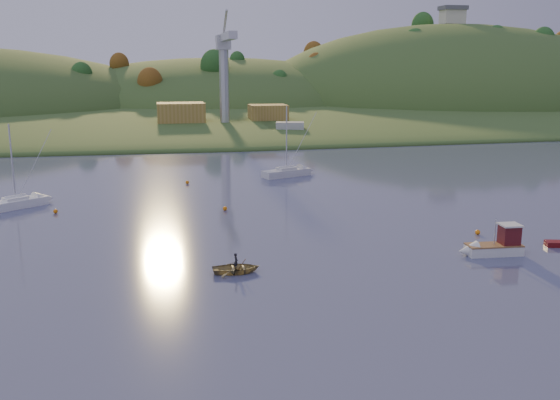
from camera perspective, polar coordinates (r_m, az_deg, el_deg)
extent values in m
cube|color=#345120|center=(257.03, -8.27, 8.74)|extent=(620.00, 220.00, 1.50)
ellipsoid|color=#345120|center=(192.35, -7.15, 7.51)|extent=(640.00, 150.00, 7.00)
ellipsoid|color=#345120|center=(237.92, -5.56, 8.51)|extent=(140.00, 120.00, 36.00)
ellipsoid|color=#345120|center=(247.15, 15.05, 8.29)|extent=(150.00, 130.00, 60.00)
cube|color=beige|center=(247.07, 15.49, 15.82)|extent=(8.00, 6.00, 5.00)
cube|color=#595960|center=(247.29, 15.54, 16.56)|extent=(9.00, 7.00, 1.50)
cube|color=slate|center=(150.14, -3.99, 6.61)|extent=(42.00, 16.00, 2.40)
cube|color=olive|center=(149.70, -9.04, 7.86)|extent=(11.00, 8.00, 4.80)
cube|color=olive|center=(153.04, -1.10, 7.96)|extent=(9.00, 7.00, 4.00)
cylinder|color=#B7B7BC|center=(147.08, -5.12, 10.45)|extent=(2.20, 2.20, 18.00)
cube|color=#B7B7BC|center=(147.04, -5.20, 14.16)|extent=(3.20, 3.20, 3.20)
cube|color=#B7B7BC|center=(138.13, -4.78, 14.68)|extent=(1.80, 18.00, 1.60)
cube|color=#B7B7BC|center=(152.03, -5.42, 14.48)|extent=(1.80, 10.00, 1.60)
cube|color=silver|center=(58.66, 18.94, -4.33)|extent=(4.99, 2.06, 0.88)
cone|color=silver|center=(57.62, 16.76, -4.48)|extent=(1.82, 1.86, 1.76)
cube|color=brown|center=(58.53, 18.98, -3.90)|extent=(4.99, 2.11, 0.12)
cube|color=#521317|center=(58.93, 20.23, -3.02)|extent=(1.65, 1.56, 1.76)
cube|color=silver|center=(58.70, 20.30, -2.14)|extent=(1.86, 1.77, 0.15)
cylinder|color=silver|center=(58.23, 19.06, -2.81)|extent=(0.10, 0.10, 2.35)
cube|color=white|center=(79.17, -22.99, -0.32)|extent=(6.93, 5.95, 0.97)
cube|color=white|center=(79.06, -23.02, 0.05)|extent=(3.08, 2.87, 0.62)
cylinder|color=silver|center=(78.30, -23.29, 3.18)|extent=(0.18, 0.18, 8.85)
cylinder|color=silver|center=(79.01, -23.04, 0.23)|extent=(2.33, 1.80, 0.12)
cylinder|color=white|center=(78.99, -23.04, 0.30)|extent=(2.20, 1.78, 0.36)
cube|color=silver|center=(92.86, 0.59, 2.49)|extent=(7.77, 4.83, 1.03)
cube|color=silver|center=(92.76, 0.59, 2.83)|extent=(3.22, 2.59, 0.65)
cylinder|color=silver|center=(92.09, 0.60, 5.67)|extent=(0.18, 0.18, 9.34)
cylinder|color=silver|center=(92.72, 0.59, 2.99)|extent=(2.82, 1.21, 0.12)
cylinder|color=silver|center=(92.70, 0.59, 3.05)|extent=(2.56, 1.30, 0.36)
imported|color=olive|center=(51.00, -4.04, -6.24)|extent=(3.86, 2.78, 0.79)
imported|color=black|center=(50.90, -4.04, -5.91)|extent=(0.35, 0.52, 1.42)
cube|color=slate|center=(138.15, 0.91, 6.00)|extent=(15.08, 8.18, 1.84)
cube|color=#B7B7BC|center=(137.98, 0.92, 6.64)|extent=(6.66, 4.36, 2.45)
sphere|color=orange|center=(64.84, 17.62, -2.82)|extent=(0.50, 0.50, 0.50)
sphere|color=orange|center=(74.75, -19.84, -0.97)|extent=(0.50, 0.50, 0.50)
sphere|color=orange|center=(87.97, -8.47, 1.61)|extent=(0.50, 0.50, 0.50)
sphere|color=orange|center=(71.90, -5.06, -0.78)|extent=(0.50, 0.50, 0.50)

